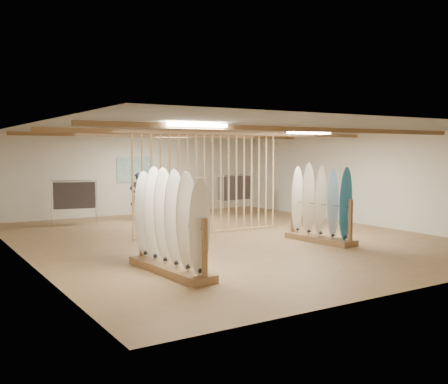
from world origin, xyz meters
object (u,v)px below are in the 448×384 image
rack_left (170,238)px  rack_right (320,216)px  shopper_a (139,193)px  shopper_b (176,191)px  clothing_rack_a (74,195)px  clothing_rack_b (234,188)px

rack_left → rack_right: (4.65, 1.04, -0.01)m
shopper_a → shopper_b: shopper_b is taller
rack_right → shopper_b: size_ratio=1.05×
rack_left → clothing_rack_a: rack_left is taller
clothing_rack_b → shopper_a: (-3.49, 0.36, -0.05)m
clothing_rack_a → clothing_rack_b: 5.62m
rack_left → clothing_rack_b: 9.04m
clothing_rack_a → clothing_rack_b: (5.61, -0.34, 0.03)m
rack_left → clothing_rack_a: (0.27, 7.20, 0.26)m
rack_left → shopper_a: (2.39, 7.22, 0.24)m
shopper_a → rack_right: bearing=126.3°
clothing_rack_b → rack_left: bearing=-138.5°
rack_left → clothing_rack_b: bearing=44.7°
shopper_a → shopper_b: size_ratio=0.93×
clothing_rack_a → shopper_b: bearing=-0.1°
shopper_a → clothing_rack_a: bearing=16.8°
shopper_a → shopper_b: (1.00, -0.70, 0.07)m
clothing_rack_a → shopper_b: 3.19m
rack_right → clothing_rack_a: (-4.37, 6.17, 0.27)m
shopper_a → shopper_b: 1.22m
rack_right → clothing_rack_b: 5.96m
shopper_a → clothing_rack_b: bearing=-169.6°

